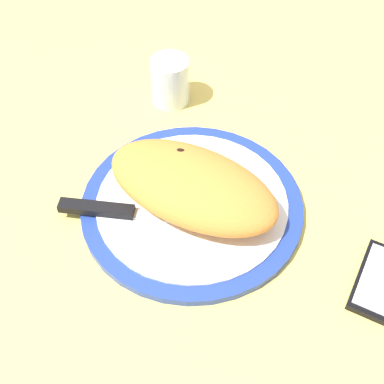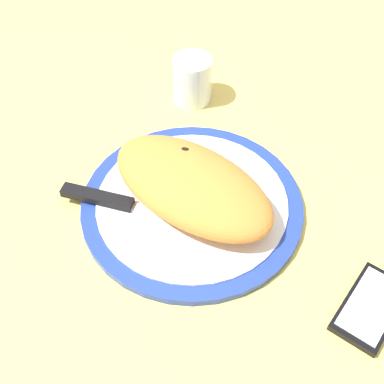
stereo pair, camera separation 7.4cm
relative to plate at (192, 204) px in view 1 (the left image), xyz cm
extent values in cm
cube|color=#EACC60|center=(0.00, 0.00, -2.23)|extent=(150.00, 150.00, 3.00)
cylinder|color=#233D99|center=(0.00, 0.00, -0.12)|extent=(32.25, 32.25, 1.22)
cylinder|color=white|center=(0.00, 0.00, 0.64)|extent=(27.79, 27.79, 0.30)
ellipsoid|color=orange|center=(0.18, -0.29, 4.19)|extent=(26.81, 15.82, 6.79)
ellipsoid|color=black|center=(2.17, 2.45, 6.77)|extent=(1.74, 1.28, 0.59)
ellipsoid|color=black|center=(2.09, -2.24, 6.94)|extent=(2.49, 2.27, 0.72)
ellipsoid|color=black|center=(3.00, -2.55, 6.86)|extent=(2.32, 2.10, 0.80)
ellipsoid|color=black|center=(2.00, 1.89, 6.88)|extent=(2.25, 1.76, 0.76)
cube|color=silver|center=(-0.81, -7.27, 0.99)|extent=(11.32, 1.52, 0.40)
cube|color=silver|center=(6.82, -7.69, 0.99)|extent=(4.12, 2.42, 0.40)
cube|color=silver|center=(-0.52, 3.66, 0.99)|extent=(14.16, 5.74, 0.40)
cube|color=black|center=(11.50, 7.36, 1.39)|extent=(10.95, 5.10, 1.20)
cube|color=black|center=(-27.80, 1.33, -0.23)|extent=(6.85, 11.77, 1.00)
cube|color=white|center=(-27.80, 1.33, 0.35)|extent=(5.84, 10.35, 0.16)
cylinder|color=silver|center=(13.66, -20.77, 3.36)|extent=(6.65, 6.65, 8.17)
cylinder|color=silver|center=(13.66, -20.77, 1.98)|extent=(6.11, 6.11, 5.02)
camera|label=1|loc=(-19.99, 43.48, 58.95)|focal=48.78mm
camera|label=2|loc=(-26.43, 39.89, 58.95)|focal=48.78mm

